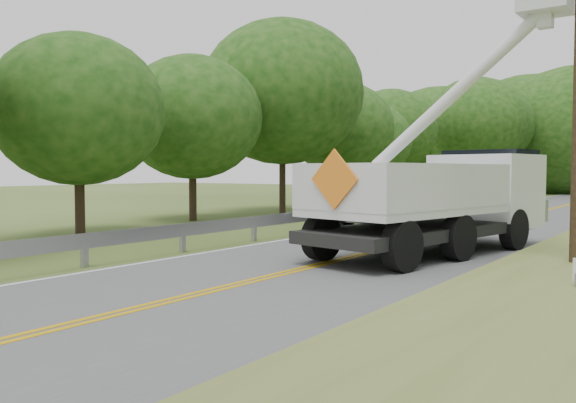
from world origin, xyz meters
The scene contains 8 objects.
ground centered at (0.00, 0.00, 0.00)m, with size 140.00×140.00×0.00m, color #3E4E1E.
road centered at (0.00, 14.00, 0.01)m, with size 7.20×96.00×0.03m.
guardrail centered at (-4.02, 14.91, 0.55)m, with size 0.18×48.00×0.77m.
treeline_left centered at (-10.07, 28.91, 5.50)m, with size 11.11×55.83×9.85m.
bucket_truck centered at (1.73, 11.37, 1.67)m, with size 5.41×8.13×7.48m.
suv_silver centered at (-1.89, 16.69, 0.95)m, with size 3.08×6.68×1.86m, color #A5A8AC.
suv_darkgrey centered at (-1.60, 22.60, 0.89)m, with size 2.43×5.97×1.73m, color #313438.
stop_sign_permanent centered at (-4.62, 18.62, 1.59)m, with size 0.48×0.23×2.41m.
Camera 1 is at (7.16, -4.10, 2.15)m, focal length 37.33 mm.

